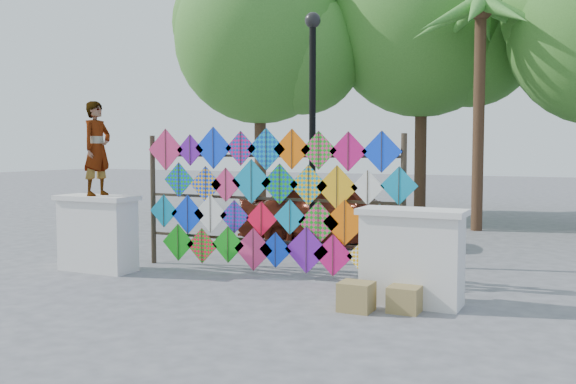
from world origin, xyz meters
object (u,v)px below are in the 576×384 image
object	(u,v)px
vendor_woman	(97,149)
lamppost	(312,113)
kite_rack	(269,201)
sedan	(338,212)

from	to	relation	value
vendor_woman	lamppost	xyz separation A→B (m)	(2.97, 2.20, 0.62)
lamppost	kite_rack	bearing A→B (deg)	-99.21
vendor_woman	kite_rack	bearing A→B (deg)	-70.06
kite_rack	sedan	bearing A→B (deg)	92.97
kite_rack	lamppost	xyz separation A→B (m)	(0.21, 1.28, 1.47)
vendor_woman	sedan	bearing A→B (deg)	-28.54
kite_rack	vendor_woman	xyz separation A→B (m)	(-2.77, -0.92, 0.85)
vendor_woman	sedan	distance (m)	5.34
sedan	lamppost	bearing A→B (deg)	175.88
kite_rack	vendor_woman	size ratio (longest dim) A/B	3.15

